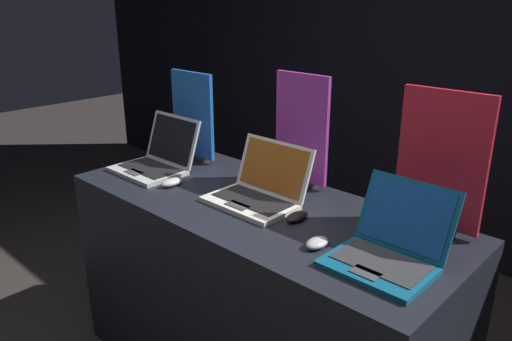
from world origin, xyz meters
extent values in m
cube|color=black|center=(0.00, 2.26, 1.40)|extent=(8.00, 0.05, 2.80)
cube|color=black|center=(0.00, 0.37, 0.48)|extent=(1.81, 0.75, 0.95)
cube|color=#B7B7BC|center=(-0.67, 0.28, 0.96)|extent=(0.36, 0.26, 0.02)
cube|color=black|center=(-0.67, 0.30, 0.97)|extent=(0.32, 0.18, 0.00)
cube|color=#3F3F42|center=(-0.67, 0.20, 0.97)|extent=(0.10, 0.06, 0.00)
cube|color=#B7B7BC|center=(-0.67, 0.45, 1.09)|extent=(0.36, 0.10, 0.24)
cube|color=black|center=(-0.67, 0.44, 1.09)|extent=(0.33, 0.08, 0.21)
ellipsoid|color=#B2B2B7|center=(-0.43, 0.25, 0.97)|extent=(0.06, 0.12, 0.04)
cube|color=black|center=(-0.67, 0.59, 0.96)|extent=(0.17, 0.07, 0.02)
cube|color=#1E59B2|center=(-0.67, 0.59, 1.20)|extent=(0.31, 0.02, 0.45)
cube|color=silver|center=(-0.01, 0.34, 0.96)|extent=(0.39, 0.24, 0.02)
cube|color=black|center=(-0.01, 0.35, 0.97)|extent=(0.34, 0.17, 0.00)
cube|color=#3F3F42|center=(-0.01, 0.26, 0.97)|extent=(0.11, 0.05, 0.00)
cube|color=silver|center=(-0.01, 0.49, 1.08)|extent=(0.39, 0.09, 0.23)
cube|color=#A5591E|center=(-0.01, 0.49, 1.09)|extent=(0.35, 0.07, 0.20)
ellipsoid|color=black|center=(0.23, 0.36, 0.97)|extent=(0.06, 0.12, 0.03)
cube|color=black|center=(-0.01, 0.68, 0.96)|extent=(0.16, 0.07, 0.02)
cube|color=purple|center=(-0.01, 0.68, 1.23)|extent=(0.29, 0.02, 0.50)
cube|color=#0F5170|center=(0.67, 0.24, 0.96)|extent=(0.34, 0.25, 0.02)
cube|color=#2D2D30|center=(0.67, 0.26, 0.97)|extent=(0.30, 0.18, 0.00)
cube|color=#3F3F42|center=(0.67, 0.17, 0.97)|extent=(0.09, 0.06, 0.00)
cube|color=#0F5170|center=(0.67, 0.42, 1.09)|extent=(0.34, 0.11, 0.24)
cube|color=#194C99|center=(0.67, 0.41, 1.09)|extent=(0.30, 0.09, 0.21)
ellipsoid|color=#B2B2B7|center=(0.43, 0.23, 0.97)|extent=(0.06, 0.10, 0.03)
cube|color=black|center=(0.67, 0.65, 0.96)|extent=(0.19, 0.07, 0.02)
cube|color=red|center=(0.67, 0.65, 1.23)|extent=(0.34, 0.02, 0.52)
camera|label=1|loc=(1.36, -1.08, 1.81)|focal=35.00mm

